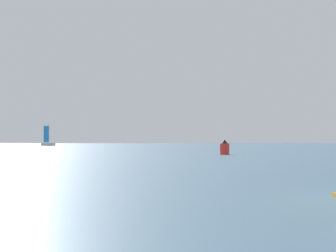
# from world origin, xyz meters

# --- Properties ---
(distant_headland) EXTENTS (1314.07, 755.77, 55.00)m
(distant_headland) POSITION_xyz_m (-229.53, 1715.54, 27.50)
(distant_headland) COLOR #60665B
(distant_headland) RESTS_ON ground_plane
(channel_buoy) EXTENTS (1.19, 1.19, 1.93)m
(channel_buoy) POSITION_xyz_m (6.14, 56.65, 0.85)
(channel_buoy) COLOR red
(channel_buoy) RESTS_ON ground_plane
(small_sailboat) EXTENTS (6.35, 2.63, 9.98)m
(small_sailboat) POSITION_xyz_m (-39.02, 237.52, 1.03)
(small_sailboat) COLOR white
(small_sailboat) RESTS_ON ground_plane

